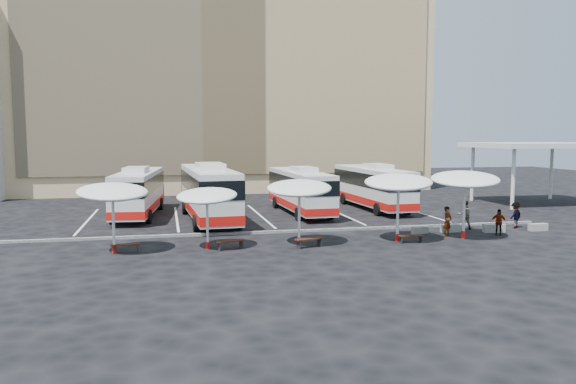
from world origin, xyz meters
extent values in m
plane|color=black|center=(0.00, 0.00, 0.00)|extent=(120.00, 120.00, 0.00)
cube|color=tan|center=(0.00, 32.00, 12.50)|extent=(42.00, 18.00, 25.00)
cube|color=tan|center=(0.00, 22.90, 12.00)|extent=(40.00, 0.30, 20.00)
cube|color=silver|center=(24.00, 10.00, 5.00)|extent=(10.00, 8.00, 0.40)
cylinder|color=silver|center=(20.00, 7.00, 2.40)|extent=(0.30, 0.30, 4.80)
cylinder|color=silver|center=(20.00, 13.00, 2.40)|extent=(0.30, 0.30, 4.80)
cylinder|color=silver|center=(28.00, 13.00, 2.40)|extent=(0.30, 0.30, 4.80)
cube|color=black|center=(0.00, 0.50, 0.07)|extent=(34.00, 0.25, 0.15)
cube|color=white|center=(-12.00, 8.00, 0.01)|extent=(0.15, 12.00, 0.01)
cube|color=white|center=(-6.00, 8.00, 0.01)|extent=(0.15, 12.00, 0.01)
cube|color=white|center=(0.00, 8.00, 0.01)|extent=(0.15, 12.00, 0.01)
cube|color=white|center=(6.00, 8.00, 0.01)|extent=(0.15, 12.00, 0.01)
cube|color=white|center=(12.00, 8.00, 0.01)|extent=(0.15, 12.00, 0.01)
cube|color=silver|center=(-8.63, 9.68, 1.83)|extent=(3.48, 11.45, 2.82)
cube|color=black|center=(-8.63, 9.68, 2.39)|extent=(3.54, 11.51, 1.03)
cube|color=red|center=(-8.63, 9.68, 0.80)|extent=(3.54, 11.51, 0.52)
cube|color=red|center=(-8.06, 15.28, 1.13)|extent=(2.41, 0.43, 1.31)
cube|color=silver|center=(-8.73, 8.74, 3.43)|extent=(1.78, 2.95, 0.38)
cylinder|color=black|center=(-9.46, 13.07, 0.47)|extent=(0.42, 0.97, 0.94)
cylinder|color=black|center=(-7.13, 12.83, 0.47)|extent=(0.42, 0.97, 0.94)
cylinder|color=black|center=(-10.18, 6.06, 0.47)|extent=(0.42, 0.97, 0.94)
cylinder|color=black|center=(-7.84, 5.82, 0.47)|extent=(0.42, 0.97, 0.94)
cube|color=silver|center=(-3.85, 6.24, 2.04)|extent=(3.26, 12.64, 3.13)
cube|color=black|center=(-3.85, 6.24, 2.66)|extent=(3.33, 12.71, 1.15)
cube|color=red|center=(-3.85, 6.24, 0.89)|extent=(3.33, 12.71, 0.57)
cube|color=red|center=(-4.18, 12.50, 1.25)|extent=(2.68, 0.35, 1.46)
cube|color=silver|center=(-3.80, 5.20, 3.81)|extent=(1.83, 3.21, 0.42)
cylinder|color=black|center=(-5.35, 9.82, 0.52)|extent=(0.42, 1.06, 1.04)
cylinder|color=black|center=(-2.74, 9.96, 0.52)|extent=(0.42, 1.06, 1.04)
cylinder|color=black|center=(-4.94, 2.01, 0.52)|extent=(0.42, 1.06, 1.04)
cylinder|color=black|center=(-2.33, 2.14, 0.52)|extent=(0.42, 1.06, 1.04)
cube|color=silver|center=(3.17, 8.61, 1.79)|extent=(2.68, 11.10, 2.76)
cube|color=black|center=(3.17, 8.61, 2.34)|extent=(2.73, 11.15, 1.01)
cube|color=red|center=(3.17, 8.61, 0.78)|extent=(2.73, 11.15, 0.51)
cube|color=red|center=(2.98, 14.12, 1.10)|extent=(2.36, 0.27, 1.29)
cube|color=silver|center=(3.20, 7.70, 3.35)|extent=(1.56, 2.81, 0.37)
cylinder|color=black|center=(1.91, 11.79, 0.46)|extent=(0.35, 0.93, 0.92)
cylinder|color=black|center=(4.21, 11.87, 0.46)|extent=(0.35, 0.93, 0.92)
cylinder|color=black|center=(2.15, 4.90, 0.46)|extent=(0.35, 0.93, 0.92)
cylinder|color=black|center=(4.45, 4.98, 0.46)|extent=(0.35, 0.93, 0.92)
cube|color=silver|center=(9.35, 9.77, 1.84)|extent=(2.81, 11.39, 2.83)
cube|color=black|center=(9.35, 9.77, 2.40)|extent=(2.87, 11.45, 1.04)
cube|color=red|center=(9.35, 9.77, 0.80)|extent=(2.87, 11.45, 0.52)
cube|color=red|center=(9.13, 15.42, 1.13)|extent=(2.42, 0.29, 1.32)
cube|color=silver|center=(9.39, 8.83, 3.44)|extent=(1.62, 2.88, 0.38)
cylinder|color=black|center=(8.04, 13.02, 0.47)|extent=(0.37, 0.95, 0.94)
cylinder|color=black|center=(10.40, 13.11, 0.47)|extent=(0.37, 0.95, 0.94)
cylinder|color=black|center=(8.33, 5.96, 0.47)|extent=(0.37, 0.95, 0.94)
cylinder|color=black|center=(10.68, 6.06, 0.47)|extent=(0.37, 0.95, 0.94)
cylinder|color=silver|center=(-9.27, -3.41, 1.52)|extent=(0.17, 0.17, 3.03)
cylinder|color=red|center=(-9.27, -3.41, 0.20)|extent=(0.27, 0.27, 0.40)
ellipsoid|color=silver|center=(-9.27, -3.41, 3.08)|extent=(4.19, 4.22, 1.04)
cylinder|color=silver|center=(-4.64, -3.36, 1.37)|extent=(0.16, 0.16, 2.73)
cylinder|color=red|center=(-4.64, -3.36, 0.18)|extent=(0.25, 0.25, 0.36)
ellipsoid|color=silver|center=(-4.64, -3.36, 2.78)|extent=(3.94, 3.96, 0.94)
cylinder|color=silver|center=(0.22, -3.38, 1.51)|extent=(0.17, 0.17, 3.02)
cylinder|color=red|center=(0.22, -3.38, 0.20)|extent=(0.27, 0.27, 0.40)
ellipsoid|color=silver|center=(0.22, -3.38, 3.07)|extent=(4.15, 4.18, 1.04)
cylinder|color=silver|center=(5.73, -3.60, 1.63)|extent=(0.20, 0.20, 3.25)
cylinder|color=red|center=(5.73, -3.60, 0.22)|extent=(0.31, 0.31, 0.43)
ellipsoid|color=silver|center=(5.73, -3.60, 3.31)|extent=(4.85, 4.88, 1.11)
cylinder|color=silver|center=(9.77, -3.55, 1.67)|extent=(0.20, 0.20, 3.34)
cylinder|color=red|center=(9.77, -3.55, 0.22)|extent=(0.32, 0.32, 0.45)
ellipsoid|color=silver|center=(9.77, -3.55, 3.39)|extent=(4.96, 4.98, 1.14)
cube|color=black|center=(-8.74, -3.41, 0.40)|extent=(1.43, 0.48, 0.06)
cube|color=black|center=(-9.30, -3.45, 0.19)|extent=(0.08, 0.36, 0.38)
cube|color=black|center=(-8.17, -3.37, 0.19)|extent=(0.08, 0.36, 0.38)
cube|color=black|center=(-3.51, -3.73, 0.44)|extent=(1.60, 0.83, 0.06)
cube|color=black|center=(-4.11, -3.91, 0.21)|extent=(0.17, 0.39, 0.41)
cube|color=black|center=(-2.92, -3.56, 0.21)|extent=(0.17, 0.39, 0.41)
cube|color=black|center=(0.58, -4.13, 0.46)|extent=(1.65, 0.86, 0.06)
cube|color=black|center=(-0.03, -4.31, 0.21)|extent=(0.18, 0.41, 0.43)
cube|color=black|center=(1.19, -3.94, 0.21)|extent=(0.18, 0.41, 0.43)
cube|color=black|center=(6.31, -4.11, 0.41)|extent=(1.44, 0.46, 0.06)
cube|color=black|center=(5.74, -4.07, 0.19)|extent=(0.08, 0.36, 0.38)
cube|color=black|center=(6.88, -4.14, 0.19)|extent=(0.08, 0.36, 0.38)
cube|color=gray|center=(8.10, -1.49, 0.21)|extent=(1.15, 0.65, 0.41)
cube|color=gray|center=(10.13, -1.46, 0.23)|extent=(1.27, 0.53, 0.47)
cube|color=gray|center=(12.65, -2.05, 0.24)|extent=(1.31, 0.51, 0.48)
cube|color=gray|center=(15.62, -2.14, 0.22)|extent=(1.18, 0.42, 0.44)
imported|color=black|center=(9.18, -2.77, 0.88)|extent=(0.76, 0.67, 1.76)
imported|color=black|center=(11.46, -0.71, 0.90)|extent=(1.01, 0.87, 1.80)
imported|color=black|center=(12.37, -2.95, 0.77)|extent=(0.95, 0.83, 1.54)
imported|color=black|center=(14.79, -1.01, 0.82)|extent=(1.22, 1.00, 1.65)
camera|label=1|loc=(-6.68, -32.13, 5.88)|focal=35.00mm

